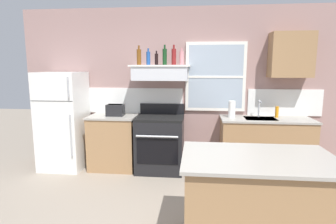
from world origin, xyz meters
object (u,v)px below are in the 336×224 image
at_px(dish_soap_bottle, 277,112).
at_px(bottle_rose_pink, 182,58).
at_px(refrigerator, 63,121).
at_px(bottle_dark_green_wine, 165,57).
at_px(bottle_red_label_wine, 174,57).
at_px(paper_towel_roll, 232,109).
at_px(stove_range, 160,143).
at_px(bottle_balsamic_dark, 156,59).
at_px(kitchen_island, 257,203).
at_px(bottle_amber_wine, 139,57).
at_px(bottle_blue_liqueur, 148,58).
at_px(toaster, 115,110).

bearing_deg(dish_soap_bottle, bottle_rose_pink, 179.64).
height_order(refrigerator, bottle_dark_green_wine, bottle_dark_green_wine).
relative_size(bottle_red_label_wine, paper_towel_roll, 1.19).
relative_size(stove_range, bottle_rose_pink, 4.01).
relative_size(bottle_balsamic_dark, kitchen_island, 0.16).
bearing_deg(bottle_red_label_wine, bottle_amber_wine, -171.50).
height_order(bottle_blue_liqueur, bottle_red_label_wine, bottle_red_label_wine).
distance_m(bottle_amber_wine, bottle_dark_green_wine, 0.42).
height_order(bottle_amber_wine, bottle_dark_green_wine, bottle_dark_green_wine).
height_order(bottle_blue_liqueur, paper_towel_roll, bottle_blue_liqueur).
bearing_deg(bottle_dark_green_wine, bottle_rose_pink, 1.29).
bearing_deg(bottle_blue_liqueur, kitchen_island, -55.96).
relative_size(stove_range, bottle_red_label_wine, 3.39).
xyz_separation_m(bottle_rose_pink, dish_soap_bottle, (1.54, -0.01, -0.86)).
distance_m(bottle_red_label_wine, kitchen_island, 2.67).
bearing_deg(stove_range, bottle_blue_liqueur, 152.86).
bearing_deg(toaster, bottle_dark_green_wine, 8.71).
bearing_deg(bottle_balsamic_dark, refrigerator, -175.61).
bearing_deg(stove_range, bottle_rose_pink, 23.50).
bearing_deg(paper_towel_roll, toaster, -179.36).
height_order(bottle_amber_wine, kitchen_island, bottle_amber_wine).
distance_m(stove_range, paper_towel_roll, 1.29).
distance_m(refrigerator, dish_soap_bottle, 3.54).
xyz_separation_m(stove_range, dish_soap_bottle, (1.88, 0.14, 0.54)).
xyz_separation_m(refrigerator, paper_towel_roll, (2.80, 0.06, 0.23)).
bearing_deg(bottle_rose_pink, kitchen_island, -68.18).
height_order(refrigerator, bottle_balsamic_dark, bottle_balsamic_dark).
bearing_deg(bottle_balsamic_dark, bottle_amber_wine, -168.23).
relative_size(stove_range, dish_soap_bottle, 6.06).
bearing_deg(stove_range, kitchen_island, -58.74).
distance_m(bottle_red_label_wine, dish_soap_bottle, 1.89).
bearing_deg(bottle_blue_liqueur, bottle_dark_green_wine, 8.17).
relative_size(bottle_blue_liqueur, kitchen_island, 0.19).
distance_m(bottle_dark_green_wine, dish_soap_bottle, 2.02).
xyz_separation_m(toaster, bottle_rose_pink, (1.09, 0.13, 0.85)).
relative_size(refrigerator, bottle_red_label_wine, 5.07).
distance_m(bottle_amber_wine, bottle_rose_pink, 0.69).
distance_m(bottle_dark_green_wine, bottle_red_label_wine, 0.15).
xyz_separation_m(bottle_blue_liqueur, bottle_balsamic_dark, (0.13, -0.00, -0.02)).
distance_m(stove_range, kitchen_island, 2.25).
xyz_separation_m(bottle_red_label_wine, bottle_rose_pink, (0.13, 0.02, -0.02)).
bearing_deg(bottle_blue_liqueur, bottle_red_label_wine, 2.96).
height_order(bottle_dark_green_wine, paper_towel_roll, bottle_dark_green_wine).
bearing_deg(dish_soap_bottle, refrigerator, -177.40).
relative_size(stove_range, bottle_blue_liqueur, 4.10).
distance_m(stove_range, bottle_amber_wine, 1.45).
bearing_deg(kitchen_island, toaster, 134.70).
bearing_deg(refrigerator, bottle_amber_wine, 2.82).
distance_m(bottle_balsamic_dark, kitchen_island, 2.74).
bearing_deg(paper_towel_roll, dish_soap_bottle, 7.85).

